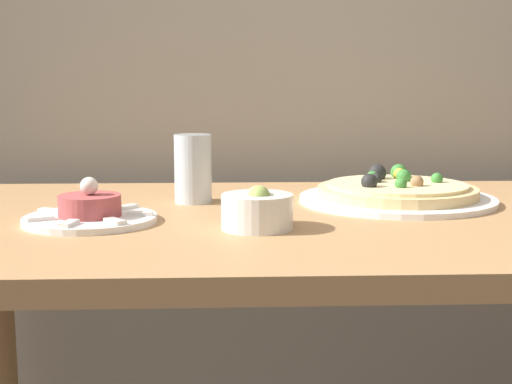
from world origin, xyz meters
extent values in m
cube|color=#AD7F51|center=(0.00, 0.37, 0.77)|extent=(1.32, 0.75, 0.03)
cylinder|color=#AD7F51|center=(-0.60, 0.69, 0.37)|extent=(0.06, 0.06, 0.75)
cylinder|color=white|center=(0.18, 0.48, 0.79)|extent=(0.35, 0.35, 0.01)
cylinder|color=#E5C17F|center=(0.18, 0.48, 0.80)|extent=(0.28, 0.28, 0.02)
cylinder|color=beige|center=(0.18, 0.48, 0.81)|extent=(0.25, 0.25, 0.01)
sphere|color=black|center=(0.16, 0.55, 0.83)|extent=(0.03, 0.03, 0.03)
sphere|color=#387F33|center=(0.26, 0.50, 0.82)|extent=(0.02, 0.02, 0.02)
sphere|color=black|center=(0.15, 0.50, 0.82)|extent=(0.02, 0.02, 0.02)
sphere|color=#387F33|center=(0.18, 0.44, 0.82)|extent=(0.02, 0.02, 0.02)
sphere|color=gold|center=(0.20, 0.55, 0.82)|extent=(0.02, 0.02, 0.02)
sphere|color=black|center=(0.12, 0.45, 0.82)|extent=(0.03, 0.03, 0.03)
sphere|color=#387F33|center=(0.21, 0.57, 0.83)|extent=(0.03, 0.03, 0.03)
sphere|color=#387F33|center=(0.20, 0.52, 0.82)|extent=(0.03, 0.03, 0.03)
sphere|color=#997047|center=(0.21, 0.45, 0.82)|extent=(0.02, 0.02, 0.02)
sphere|color=#387F33|center=(0.14, 0.51, 0.82)|extent=(0.02, 0.02, 0.02)
cylinder|color=white|center=(-0.33, 0.32, 0.79)|extent=(0.20, 0.20, 0.01)
cylinder|color=#A84747|center=(-0.33, 0.32, 0.81)|extent=(0.10, 0.10, 0.03)
sphere|color=silver|center=(-0.33, 0.32, 0.84)|extent=(0.03, 0.03, 0.03)
cube|color=white|center=(-0.26, 0.32, 0.80)|extent=(0.04, 0.02, 0.01)
cube|color=white|center=(-0.29, 0.38, 0.80)|extent=(0.04, 0.04, 0.01)
cube|color=white|center=(-0.35, 0.39, 0.80)|extent=(0.02, 0.04, 0.01)
cube|color=white|center=(-0.40, 0.35, 0.80)|extent=(0.04, 0.03, 0.01)
cube|color=white|center=(-0.40, 0.29, 0.80)|extent=(0.04, 0.03, 0.01)
cube|color=white|center=(-0.35, 0.25, 0.80)|extent=(0.02, 0.04, 0.01)
cube|color=white|center=(-0.29, 0.26, 0.80)|extent=(0.04, 0.04, 0.01)
cylinder|color=white|center=(-0.08, 0.26, 0.81)|extent=(0.11, 0.11, 0.05)
sphere|color=#B7BC70|center=(-0.08, 0.26, 0.83)|extent=(0.03, 0.03, 0.03)
sphere|color=#B7BC70|center=(-0.08, 0.26, 0.83)|extent=(0.03, 0.03, 0.03)
sphere|color=#8EA34C|center=(-0.08, 0.25, 0.83)|extent=(0.03, 0.03, 0.03)
cylinder|color=silver|center=(-0.18, 0.50, 0.84)|extent=(0.07, 0.07, 0.12)
camera|label=1|loc=(-0.12, -0.76, 1.00)|focal=50.00mm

